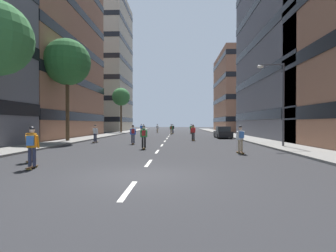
{
  "coord_description": "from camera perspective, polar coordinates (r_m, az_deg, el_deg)",
  "views": [
    {
      "loc": [
        1.42,
        -9.18,
        1.92
      ],
      "look_at": [
        0.0,
        26.3,
        1.55
      ],
      "focal_mm": 27.19,
      "sensor_mm": 36.0,
      "label": 1
    }
  ],
  "objects": [
    {
      "name": "ground_plane",
      "position": [
        40.37,
        0.27,
        -2.13
      ],
      "size": [
        186.74,
        186.74,
        0.0
      ],
      "primitive_type": "plane",
      "color": "#28282B"
    },
    {
      "name": "sidewalk_left",
      "position": [
        45.69,
        -12.2,
        -1.73
      ],
      "size": [
        3.17,
        85.59,
        0.14
      ],
      "primitive_type": "cube",
      "color": "gray",
      "rests_on": "ground_plane"
    },
    {
      "name": "sidewalk_right",
      "position": [
        45.06,
        13.28,
        -1.77
      ],
      "size": [
        3.17,
        85.59,
        0.14
      ],
      "primitive_type": "cube",
      "color": "gray",
      "rests_on": "ground_plane"
    },
    {
      "name": "lane_markings",
      "position": [
        42.25,
        0.36,
        -2.0
      ],
      "size": [
        0.16,
        72.2,
        0.01
      ],
      "color": "silver",
      "rests_on": "ground_plane"
    },
    {
      "name": "building_left_mid",
      "position": [
        41.1,
        -30.25,
        14.37
      ],
      "size": [
        16.94,
        20.55,
        23.34
      ],
      "color": "#9E6B51",
      "rests_on": "ground_plane"
    },
    {
      "name": "building_left_far",
      "position": [
        69.14,
        -16.23,
        12.88
      ],
      "size": [
        16.94,
        16.24,
        33.14
      ],
      "color": "#B2A893",
      "rests_on": "ground_plane"
    },
    {
      "name": "building_right_mid",
      "position": [
        41.38,
        31.32,
        22.19
      ],
      "size": [
        16.94,
        22.76,
        34.23
      ],
      "color": "slate",
      "rests_on": "ground_plane"
    },
    {
      "name": "building_right_far",
      "position": [
        67.14,
        18.49,
        7.15
      ],
      "size": [
        16.94,
        19.16,
        19.06
      ],
      "color": "#9E6B51",
      "rests_on": "ground_plane"
    },
    {
      "name": "parked_car_near",
      "position": [
        33.74,
        12.2,
        -1.49
      ],
      "size": [
        1.82,
        4.4,
        1.52
      ],
      "color": "black",
      "rests_on": "ground_plane"
    },
    {
      "name": "street_tree_mid",
      "position": [
        28.91,
        -21.65,
        13.11
      ],
      "size": [
        4.72,
        4.72,
        10.46
      ],
      "color": "#4C3823",
      "rests_on": "sidewalk_left"
    },
    {
      "name": "street_tree_far",
      "position": [
        52.0,
        -10.48,
        6.39
      ],
      "size": [
        3.55,
        3.55,
        8.88
      ],
      "color": "#4C3823",
      "rests_on": "sidewalk_left"
    },
    {
      "name": "streetlamp_right",
      "position": [
        21.92,
        23.56,
        6.36
      ],
      "size": [
        2.13,
        0.3,
        6.5
      ],
      "color": "#3F3F44",
      "rests_on": "sidewalk_right"
    },
    {
      "name": "skater_0",
      "position": [
        47.59,
        1.08,
        -0.53
      ],
      "size": [
        0.57,
        0.92,
        1.78
      ],
      "color": "brown",
      "rests_on": "ground_plane"
    },
    {
      "name": "skater_1",
      "position": [
        52.54,
        -6.02,
        -0.42
      ],
      "size": [
        0.57,
        0.92,
        1.78
      ],
      "color": "brown",
      "rests_on": "ground_plane"
    },
    {
      "name": "skater_2",
      "position": [
        46.82,
        5.23,
        -0.51
      ],
      "size": [
        0.57,
        0.92,
        1.78
      ],
      "color": "brown",
      "rests_on": "ground_plane"
    },
    {
      "name": "skater_3",
      "position": [
        26.18,
        -16.0,
        -1.47
      ],
      "size": [
        0.57,
        0.92,
        1.78
      ],
      "color": "brown",
      "rests_on": "ground_plane"
    },
    {
      "name": "skater_4",
      "position": [
        16.71,
        15.94,
        -2.52
      ],
      "size": [
        0.57,
        0.92,
        1.78
      ],
      "color": "brown",
      "rests_on": "ground_plane"
    },
    {
      "name": "skater_5",
      "position": [
        14.32,
        -28.33,
        -3.09
      ],
      "size": [
        0.56,
        0.92,
        1.78
      ],
      "color": "brown",
      "rests_on": "ground_plane"
    },
    {
      "name": "skater_6",
      "position": [
        19.06,
        -5.46,
        -2.12
      ],
      "size": [
        0.55,
        0.91,
        1.78
      ],
      "color": "brown",
      "rests_on": "ground_plane"
    },
    {
      "name": "skater_7",
      "position": [
        43.93,
        0.74,
        -0.58
      ],
      "size": [
        0.55,
        0.91,
        1.78
      ],
      "color": "brown",
      "rests_on": "ground_plane"
    },
    {
      "name": "skater_8",
      "position": [
        23.58,
        -7.86,
        -1.6
      ],
      "size": [
        0.56,
        0.92,
        1.78
      ],
      "color": "brown",
      "rests_on": "ground_plane"
    },
    {
      "name": "skater_9",
      "position": [
        43.29,
        -5.48,
        -0.6
      ],
      "size": [
        0.55,
        0.92,
        1.78
      ],
      "color": "brown",
      "rests_on": "ground_plane"
    },
    {
      "name": "skater_10",
      "position": [
        12.18,
        -28.23,
        -3.72
      ],
      "size": [
        0.56,
        0.92,
        1.78
      ],
      "color": "brown",
      "rests_on": "ground_plane"
    },
    {
      "name": "skater_11",
      "position": [
        28.36,
        5.66,
        -1.29
      ],
      "size": [
        0.56,
        0.92,
        1.78
      ],
      "color": "brown",
      "rests_on": "ground_plane"
    },
    {
      "name": "skater_12",
      "position": [
        51.86,
        -2.4,
        -0.43
      ],
      "size": [
        0.54,
        0.91,
        1.78
      ],
      "color": "brown",
      "rests_on": "ground_plane"
    },
    {
      "name": "skater_13",
      "position": [
        51.25,
        5.65,
        -0.42
      ],
      "size": [
        0.54,
        0.91,
        1.78
      ],
      "color": "brown",
      "rests_on": "ground_plane"
    }
  ]
}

